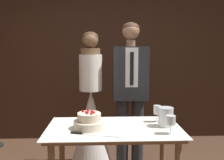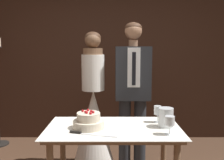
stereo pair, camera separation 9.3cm
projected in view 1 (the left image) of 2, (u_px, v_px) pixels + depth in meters
wall_back at (100, 58)px, 4.10m from camera, size 4.80×0.12×2.69m
cake_table at (114, 139)px, 2.28m from camera, size 1.22×0.70×0.79m
tiered_cake at (89, 122)px, 2.23m from camera, size 0.28×0.28×0.16m
cake_knife at (85, 134)px, 2.08m from camera, size 0.41×0.13×0.02m
wine_glass_near at (157, 111)px, 2.42m from camera, size 0.07×0.07×0.16m
wine_glass_middle at (171, 121)px, 2.08m from camera, size 0.08×0.08×0.16m
hurricane_candle at (166, 117)px, 2.29m from camera, size 0.14×0.14×0.18m
bride at (91, 119)px, 3.13m from camera, size 0.54×0.54×1.70m
groom at (130, 87)px, 3.09m from camera, size 0.43×0.25×1.81m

